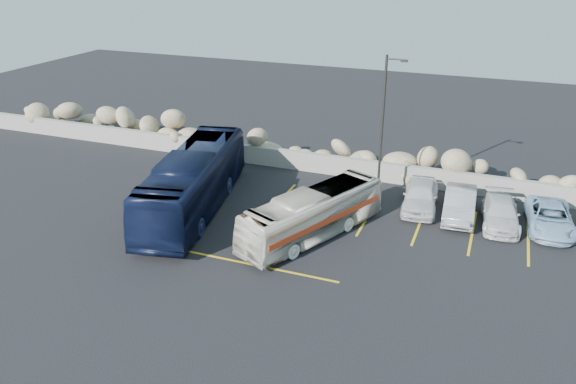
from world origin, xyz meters
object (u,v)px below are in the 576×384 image
(vintage_bus, at_px, (313,214))
(car_d, at_px, (550,218))
(car_a, at_px, (420,196))
(tour_coach, at_px, (194,181))
(car_c, at_px, (500,213))
(car_b, at_px, (459,204))
(lamppost, at_px, (383,125))

(vintage_bus, xyz_separation_m, car_d, (10.86, 4.96, -0.55))
(vintage_bus, xyz_separation_m, car_a, (4.41, 5.12, -0.43))
(vintage_bus, relative_size, car_a, 1.92)
(vintage_bus, xyz_separation_m, tour_coach, (-6.94, 0.67, 0.44))
(car_a, relative_size, car_c, 1.03)
(car_a, relative_size, car_b, 1.00)
(tour_coach, xyz_separation_m, car_a, (11.34, 4.45, -0.87))
(car_b, bearing_deg, car_a, 169.22)
(car_a, bearing_deg, car_c, -11.53)
(vintage_bus, xyz_separation_m, car_c, (8.53, 4.64, -0.56))
(tour_coach, relative_size, car_b, 2.62)
(vintage_bus, distance_m, car_c, 9.73)
(tour_coach, bearing_deg, vintage_bus, -17.30)
(lamppost, xyz_separation_m, car_a, (2.41, -0.62, -3.54))
(car_b, bearing_deg, car_d, -1.50)
(vintage_bus, bearing_deg, car_c, 52.74)
(car_a, xyz_separation_m, car_b, (2.07, -0.28, -0.02))
(vintage_bus, distance_m, car_b, 8.10)
(lamppost, relative_size, car_b, 1.80)
(tour_coach, relative_size, car_d, 2.55)
(tour_coach, bearing_deg, car_a, 9.61)
(car_c, bearing_deg, car_b, 169.11)
(vintage_bus, relative_size, car_d, 1.86)
(vintage_bus, height_order, car_d, vintage_bus)
(lamppost, distance_m, car_a, 4.33)
(car_a, distance_m, car_c, 4.15)
(tour_coach, relative_size, car_a, 2.63)
(tour_coach, distance_m, car_a, 12.22)
(vintage_bus, height_order, car_a, vintage_bus)
(lamppost, distance_m, vintage_bus, 6.82)
(tour_coach, bearing_deg, car_c, 2.61)
(car_a, bearing_deg, car_d, -6.34)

